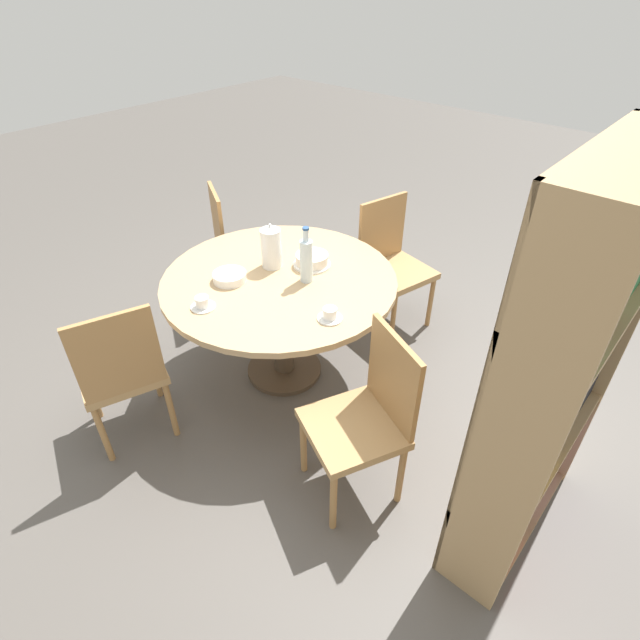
{
  "coord_description": "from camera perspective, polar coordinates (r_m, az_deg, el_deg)",
  "views": [
    {
      "loc": [
        1.69,
        1.79,
        2.23
      ],
      "look_at": [
        0.0,
        0.31,
        0.57
      ],
      "focal_mm": 28.0,
      "sensor_mm": 36.0,
      "label": 1
    }
  ],
  "objects": [
    {
      "name": "cake_main",
      "position": [
        2.98,
        -0.93,
        6.86
      ],
      "size": [
        0.22,
        0.22,
        0.07
      ],
      "color": "white",
      "rests_on": "dining_table"
    },
    {
      "name": "ground_plane",
      "position": [
        3.33,
        -4.07,
        -5.79
      ],
      "size": [
        14.0,
        14.0,
        0.0
      ],
      "primitive_type": "plane",
      "color": "#56514C"
    },
    {
      "name": "water_bottle",
      "position": [
        2.79,
        -1.58,
        6.91
      ],
      "size": [
        0.07,
        0.07,
        0.33
      ],
      "color": "silver",
      "rests_on": "dining_table"
    },
    {
      "name": "chair_c",
      "position": [
        3.82,
        -9.32,
        8.65
      ],
      "size": [
        0.57,
        0.57,
        0.91
      ],
      "rotation": [
        0.0,
        0.0,
        4.2
      ],
      "color": "#A87A47",
      "rests_on": "ground_plane"
    },
    {
      "name": "plate_stack",
      "position": [
        2.88,
        -10.29,
        4.87
      ],
      "size": [
        0.19,
        0.19,
        0.05
      ],
      "color": "white",
      "rests_on": "dining_table"
    },
    {
      "name": "cup_b",
      "position": [
        2.53,
        1.14,
        0.61
      ],
      "size": [
        0.13,
        0.13,
        0.06
      ],
      "color": "silver",
      "rests_on": "dining_table"
    },
    {
      "name": "cup_a",
      "position": [
        2.68,
        -13.27,
        1.86
      ],
      "size": [
        0.13,
        0.13,
        0.06
      ],
      "color": "silver",
      "rests_on": "dining_table"
    },
    {
      "name": "chair_a",
      "position": [
        2.39,
        5.2,
        -10.91
      ],
      "size": [
        0.56,
        0.56,
        0.91
      ],
      "rotation": [
        0.0,
        0.0,
        1.14
      ],
      "color": "#A87A47",
      "rests_on": "ground_plane"
    },
    {
      "name": "chair_d",
      "position": [
        2.8,
        -21.77,
        -5.34
      ],
      "size": [
        0.54,
        0.54,
        0.91
      ],
      "rotation": [
        0.0,
        0.0,
        5.94
      ],
      "color": "#A87A47",
      "rests_on": "ground_plane"
    },
    {
      "name": "dining_table",
      "position": [
        2.96,
        -4.56,
        2.9
      ],
      "size": [
        1.36,
        1.36,
        0.72
      ],
      "color": "#473828",
      "rests_on": "ground_plane"
    },
    {
      "name": "coffee_pot",
      "position": [
        2.94,
        -5.6,
        8.3
      ],
      "size": [
        0.12,
        0.12,
        0.28
      ],
      "color": "white",
      "rests_on": "dining_table"
    },
    {
      "name": "bookshelf",
      "position": [
        2.15,
        24.55,
        -7.11
      ],
      "size": [
        0.89,
        0.28,
        1.8
      ],
      "rotation": [
        0.0,
        0.0,
        3.14
      ],
      "color": "tan",
      "rests_on": "ground_plane"
    },
    {
      "name": "chair_b",
      "position": [
        3.56,
        8.26,
        6.6
      ],
      "size": [
        0.51,
        0.51,
        0.91
      ],
      "rotation": [
        0.0,
        0.0,
        2.9
      ],
      "color": "#A87A47",
      "rests_on": "ground_plane"
    }
  ]
}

